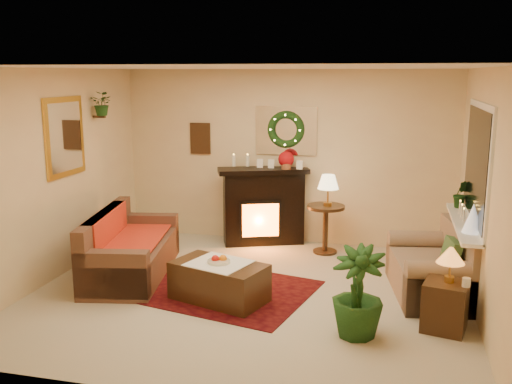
% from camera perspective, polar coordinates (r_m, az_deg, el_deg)
% --- Properties ---
extents(floor, '(5.00, 5.00, 0.00)m').
position_cam_1_polar(floor, '(6.80, -0.71, -10.12)').
color(floor, beige).
rests_on(floor, ground).
extents(ceiling, '(5.00, 5.00, 0.00)m').
position_cam_1_polar(ceiling, '(6.31, -0.78, 12.36)').
color(ceiling, white).
rests_on(ceiling, ground).
extents(wall_back, '(5.00, 5.00, 0.00)m').
position_cam_1_polar(wall_back, '(8.59, 3.03, 3.50)').
color(wall_back, '#EFD88C').
rests_on(wall_back, ground).
extents(wall_front, '(5.00, 5.00, 0.00)m').
position_cam_1_polar(wall_front, '(4.35, -8.23, -4.87)').
color(wall_front, '#EFD88C').
rests_on(wall_front, ground).
extents(wall_left, '(4.50, 4.50, 0.00)m').
position_cam_1_polar(wall_left, '(7.45, -19.71, 1.53)').
color(wall_left, '#EFD88C').
rests_on(wall_left, ground).
extents(wall_right, '(4.50, 4.50, 0.00)m').
position_cam_1_polar(wall_right, '(6.30, 21.86, -0.41)').
color(wall_right, '#EFD88C').
rests_on(wall_right, ground).
extents(area_rug, '(2.41, 2.01, 0.01)m').
position_cam_1_polar(area_rug, '(6.93, -3.71, -9.66)').
color(area_rug, '#4D1912').
rests_on(area_rug, floor).
extents(sofa, '(1.18, 2.03, 0.82)m').
position_cam_1_polar(sofa, '(7.45, -12.30, -4.93)').
color(sofa, brown).
rests_on(sofa, floor).
extents(red_throw, '(0.81, 1.32, 0.02)m').
position_cam_1_polar(red_throw, '(7.59, -12.42, -4.43)').
color(red_throw, red).
rests_on(red_throw, sofa).
extents(fireplace, '(1.24, 0.79, 1.09)m').
position_cam_1_polar(fireplace, '(8.59, 0.75, -1.58)').
color(fireplace, black).
rests_on(fireplace, floor).
extents(poinsettia, '(0.23, 0.23, 0.23)m').
position_cam_1_polar(poinsettia, '(8.39, 3.03, 3.30)').
color(poinsettia, '#A50B10').
rests_on(poinsettia, fireplace).
extents(mantel_candle_a, '(0.06, 0.06, 0.17)m').
position_cam_1_polar(mantel_candle_a, '(8.51, -2.24, 3.15)').
color(mantel_candle_a, beige).
rests_on(mantel_candle_a, fireplace).
extents(mantel_candle_b, '(0.06, 0.06, 0.17)m').
position_cam_1_polar(mantel_candle_b, '(8.51, -0.84, 3.16)').
color(mantel_candle_b, silver).
rests_on(mantel_candle_b, fireplace).
extents(mantel_mirror, '(0.92, 0.02, 0.72)m').
position_cam_1_polar(mantel_mirror, '(8.53, 3.03, 6.14)').
color(mantel_mirror, white).
rests_on(mantel_mirror, wall_back).
extents(wreath, '(0.55, 0.11, 0.55)m').
position_cam_1_polar(wreath, '(8.49, 2.98, 6.25)').
color(wreath, '#194719').
rests_on(wreath, wall_back).
extents(wall_art, '(0.32, 0.03, 0.48)m').
position_cam_1_polar(wall_art, '(8.89, -5.59, 5.36)').
color(wall_art, '#381E11').
rests_on(wall_art, wall_back).
extents(gold_mirror, '(0.03, 0.84, 1.00)m').
position_cam_1_polar(gold_mirror, '(7.63, -18.58, 5.25)').
color(gold_mirror, gold).
rests_on(gold_mirror, wall_left).
extents(hanging_plant, '(0.33, 0.28, 0.36)m').
position_cam_1_polar(hanging_plant, '(8.18, -15.04, 7.41)').
color(hanging_plant, '#194719').
rests_on(hanging_plant, wall_left).
extents(loveseat, '(1.04, 1.52, 0.81)m').
position_cam_1_polar(loveseat, '(6.95, 17.14, -6.50)').
color(loveseat, gray).
rests_on(loveseat, floor).
extents(window_frame, '(0.03, 1.86, 1.36)m').
position_cam_1_polar(window_frame, '(6.79, 21.28, 2.62)').
color(window_frame, white).
rests_on(window_frame, wall_right).
extents(window_glass, '(0.02, 1.70, 1.22)m').
position_cam_1_polar(window_glass, '(6.79, 21.15, 2.63)').
color(window_glass, black).
rests_on(window_glass, wall_right).
extents(window_sill, '(0.22, 1.86, 0.04)m').
position_cam_1_polar(window_sill, '(6.91, 20.00, -2.91)').
color(window_sill, white).
rests_on(window_sill, wall_right).
extents(mini_tree, '(0.22, 0.22, 0.33)m').
position_cam_1_polar(mini_tree, '(6.41, 20.87, -2.51)').
color(mini_tree, white).
rests_on(mini_tree, window_sill).
extents(sill_plant, '(0.25, 0.20, 0.46)m').
position_cam_1_polar(sill_plant, '(7.53, 19.85, -0.05)').
color(sill_plant, '#163A10').
rests_on(sill_plant, window_sill).
extents(side_table_round, '(0.63, 0.63, 0.70)m').
position_cam_1_polar(side_table_round, '(8.24, 6.95, -3.87)').
color(side_table_round, black).
rests_on(side_table_round, floor).
extents(lamp_cream, '(0.30, 0.30, 0.45)m').
position_cam_1_polar(lamp_cream, '(8.09, 7.21, -0.13)').
color(lamp_cream, '#FFEBA8').
rests_on(lamp_cream, side_table_round).
extents(end_table_square, '(0.49, 0.49, 0.50)m').
position_cam_1_polar(end_table_square, '(6.12, 18.39, -10.61)').
color(end_table_square, black).
rests_on(end_table_square, floor).
extents(lamp_tiffany, '(0.28, 0.28, 0.40)m').
position_cam_1_polar(lamp_tiffany, '(5.97, 18.88, -6.33)').
color(lamp_tiffany, orange).
rests_on(lamp_tiffany, end_table_square).
extents(coffee_table, '(1.18, 0.88, 0.44)m').
position_cam_1_polar(coffee_table, '(6.55, -3.70, -9.05)').
color(coffee_table, '#38170E').
rests_on(coffee_table, floor).
extents(fruit_bowl, '(0.26, 0.26, 0.06)m').
position_cam_1_polar(fruit_bowl, '(6.47, -3.74, -7.07)').
color(fruit_bowl, beige).
rests_on(fruit_bowl, coffee_table).
extents(floor_palm, '(1.63, 1.63, 2.72)m').
position_cam_1_polar(floor_palm, '(5.70, 10.12, -9.87)').
color(floor_palm, '#1D5716').
rests_on(floor_palm, floor).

